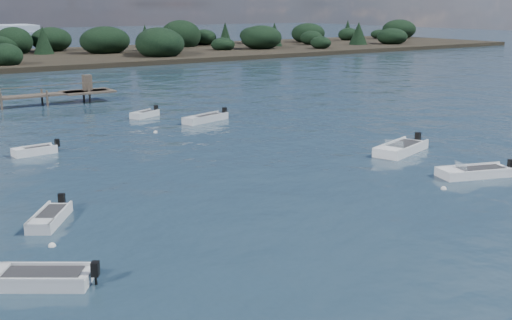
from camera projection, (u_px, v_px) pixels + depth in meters
ground at (17, 91)px, 72.84m from camera, size 400.00×400.00×0.00m
tender_far_grey_b at (145, 115)px, 56.27m from camera, size 3.13×2.20×1.07m
dinghy_mid_grey at (34, 281)px, 22.64m from camera, size 4.12×3.50×1.09m
dinghy_extra_a at (50, 220)px, 29.09m from camera, size 2.87×3.47×1.02m
dinghy_mid_white_b at (401, 150)px, 42.80m from camera, size 5.25×3.16×1.29m
dinghy_mid_white_a at (475, 174)px, 36.96m from camera, size 4.73×2.93×1.09m
tender_far_white at (35, 152)px, 42.29m from camera, size 3.13×1.33×1.06m
dinghy_extra_b at (205, 120)px, 54.15m from camera, size 4.83×2.48×1.15m
buoy_b at (443, 189)px, 34.37m from camera, size 0.32×0.32×0.32m
buoy_c at (52, 246)px, 26.26m from camera, size 0.32×0.32×0.32m
buoy_d at (512, 166)px, 39.22m from camera, size 0.32×0.32×0.32m
buoy_e at (155, 132)px, 49.57m from camera, size 0.32×0.32×0.32m
far_headland at (97, 47)px, 118.16m from camera, size 190.00×40.00×5.80m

